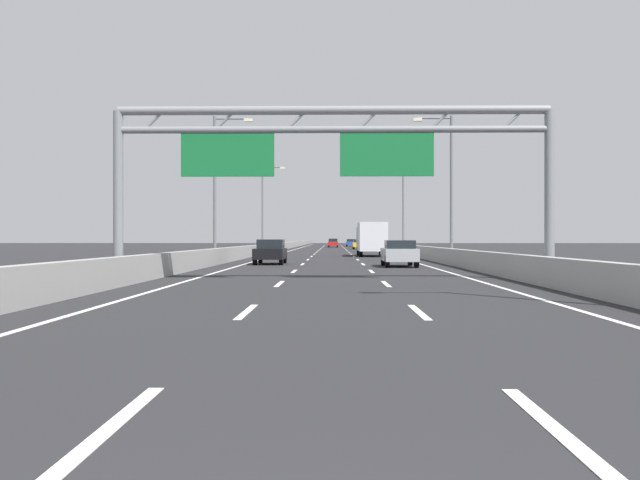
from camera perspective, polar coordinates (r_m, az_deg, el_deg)
The scene contains 53 objects.
ground_plane at distance 102.14m, azimuth 1.05°, elevation -0.73°, with size 260.00×260.00×0.00m, color #262628.
lane_dash_left_0 at distance 6.11m, azimuth -16.73°, elevation -14.43°, with size 0.16×3.00×0.01m, color white.
lane_dash_left_1 at distance 14.82m, azimuth -5.99°, elevation -5.82°, with size 0.16×3.00×0.01m, color white.
lane_dash_left_2 at distance 23.75m, azimuth -3.32°, elevation -3.58°, with size 0.16×3.00×0.01m, color white.
lane_dash_left_3 at distance 32.72m, azimuth -2.12°, elevation -2.56°, with size 0.16×3.00×0.01m, color white.
lane_dash_left_4 at distance 41.70m, azimuth -1.43°, elevation -1.98°, with size 0.16×3.00×0.01m, color white.
lane_dash_left_5 at distance 50.69m, azimuth -0.99°, elevation -1.60°, with size 0.16×3.00×0.01m, color white.
lane_dash_left_6 at distance 59.68m, azimuth -0.68°, elevation -1.34°, with size 0.16×3.00×0.01m, color white.
lane_dash_left_7 at distance 68.67m, azimuth -0.45°, elevation -1.15°, with size 0.16×3.00×0.01m, color white.
lane_dash_left_8 at distance 77.67m, azimuth -0.28°, elevation -1.00°, with size 0.16×3.00×0.01m, color white.
lane_dash_left_9 at distance 86.66m, azimuth -0.14°, elevation -0.88°, with size 0.16×3.00×0.01m, color white.
lane_dash_left_10 at distance 95.66m, azimuth -0.03°, elevation -0.79°, with size 0.16×3.00×0.01m, color white.
lane_dash_left_11 at distance 104.66m, azimuth 0.06°, elevation -0.71°, with size 0.16×3.00×0.01m, color white.
lane_dash_left_12 at distance 113.66m, azimuth 0.14°, elevation -0.64°, with size 0.16×3.00×0.01m, color white.
lane_dash_left_13 at distance 122.65m, azimuth 0.21°, elevation -0.59°, with size 0.16×3.00×0.01m, color white.
lane_dash_left_14 at distance 131.65m, azimuth 0.27°, elevation -0.54°, with size 0.16×3.00×0.01m, color white.
lane_dash_left_15 at distance 140.65m, azimuth 0.32°, elevation -0.49°, with size 0.16×3.00×0.01m, color white.
lane_dash_left_16 at distance 149.65m, azimuth 0.36°, elevation -0.46°, with size 0.16×3.00×0.01m, color white.
lane_dash_left_17 at distance 158.65m, azimuth 0.40°, elevation -0.42°, with size 0.16×3.00×0.01m, color white.
lane_dash_right_0 at distance 6.11m, azimuth 18.71°, elevation -14.44°, with size 0.16×3.00×0.01m, color white.
lane_dash_right_1 at distance 14.82m, azimuth 8.04°, elevation -5.82°, with size 0.16×3.00×0.01m, color white.
lane_dash_right_2 at distance 23.75m, azimuth 5.39°, elevation -3.58°, with size 0.16×3.00×0.01m, color white.
lane_dash_right_3 at distance 32.72m, azimuth 4.20°, elevation -2.56°, with size 0.16×3.00×0.01m, color white.
lane_dash_right_4 at distance 41.70m, azimuth 3.52°, elevation -1.98°, with size 0.16×3.00×0.01m, color white.
lane_dash_right_5 at distance 50.69m, azimuth 3.08°, elevation -1.61°, with size 0.16×3.00×0.01m, color white.
lane_dash_right_6 at distance 59.68m, azimuth 2.78°, elevation -1.34°, with size 0.16×3.00×0.01m, color white.
lane_dash_right_7 at distance 68.67m, azimuth 2.55°, elevation -1.15°, with size 0.16×3.00×0.01m, color white.
lane_dash_right_8 at distance 77.67m, azimuth 2.38°, elevation -1.00°, with size 0.16×3.00×0.01m, color white.
lane_dash_right_9 at distance 86.66m, azimuth 2.24°, elevation -0.88°, with size 0.16×3.00×0.01m, color white.
lane_dash_right_10 at distance 95.66m, azimuth 2.13°, elevation -0.79°, with size 0.16×3.00×0.01m, color white.
lane_dash_right_11 at distance 104.66m, azimuth 2.04°, elevation -0.71°, with size 0.16×3.00×0.01m, color white.
lane_dash_right_12 at distance 113.66m, azimuth 1.96°, elevation -0.64°, with size 0.16×3.00×0.01m, color white.
lane_dash_right_13 at distance 122.65m, azimuth 1.89°, elevation -0.59°, with size 0.16×3.00×0.01m, color white.
lane_dash_right_14 at distance 131.65m, azimuth 1.83°, elevation -0.54°, with size 0.16×3.00×0.01m, color white.
lane_dash_right_15 at distance 140.65m, azimuth 1.78°, elevation -0.49°, with size 0.16×3.00×0.01m, color white.
lane_dash_right_16 at distance 149.65m, azimuth 1.74°, elevation -0.46°, with size 0.16×3.00×0.01m, color white.
lane_dash_right_17 at distance 158.65m, azimuth 1.70°, elevation -0.42°, with size 0.16×3.00×0.01m, color white.
edge_line_left at distance 90.30m, azimuth -2.28°, elevation -0.84°, with size 0.16×176.00×0.01m, color white.
edge_line_right at distance 90.30m, azimuth 4.38°, elevation -0.84°, with size 0.16×176.00×0.01m, color white.
barrier_left at distance 112.35m, azimuth -2.47°, elevation -0.41°, with size 0.45×220.00×0.95m.
barrier_right at distance 112.35m, azimuth 4.57°, elevation -0.41°, with size 0.45×220.00×0.95m.
sign_gantry at distance 25.65m, azimuth 0.55°, elevation 7.44°, with size 16.04×0.36×6.36m.
streetlamp_left_mid at distance 46.28m, azimuth -8.27°, elevation 4.91°, with size 2.58×0.28×9.50m.
streetlamp_right_mid at distance 46.28m, azimuth 10.36°, elevation 4.91°, with size 2.58×0.28×9.50m.
streetlamp_left_far at distance 76.98m, azimuth -4.52°, elevation 3.00°, with size 2.58×0.28×9.50m.
streetlamp_right_far at distance 76.98m, azimuth 6.62°, elevation 3.00°, with size 2.58×0.28×9.50m.
blue_car at distance 133.68m, azimuth 2.53°, elevation -0.21°, with size 1.81×4.39×1.40m.
red_car at distance 120.64m, azimuth 1.07°, elevation -0.24°, with size 1.72×4.69×1.47m.
orange_car at distance 138.77m, azimuth 1.07°, elevation -0.19°, with size 1.79×4.12×1.50m.
silver_car at distance 38.41m, azimuth 6.46°, elevation -1.07°, with size 1.75×4.18×1.44m.
black_car at distance 42.10m, azimuth -4.05°, elevation -0.93°, with size 1.74×4.15×1.48m.
yellow_car at distance 100.26m, azimuth 3.19°, elevation -0.33°, with size 1.77×4.19×1.40m.
box_truck at distance 60.83m, azimuth 4.20°, elevation 0.20°, with size 2.31×7.96×2.89m.
Camera 1 is at (0.01, -2.13, 1.54)m, focal length 39.33 mm.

